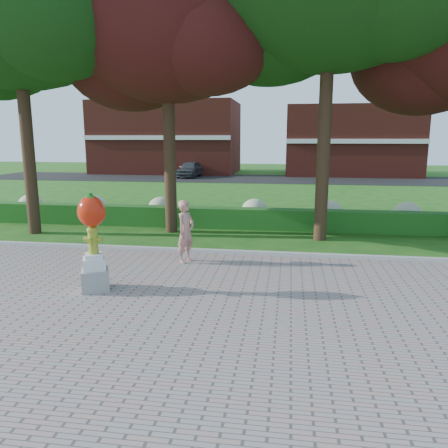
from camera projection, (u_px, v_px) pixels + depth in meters
The scene contains 13 objects.
ground at pixel (186, 286), 10.50m from camera, with size 100.00×100.00×0.00m, color #1A4F13.
walkway at pixel (124, 372), 6.62m from camera, with size 40.00×14.00×0.04m, color gray.
curb at pixel (209, 252), 13.40m from camera, with size 40.00×0.18×0.15m, color #ADADA5.
lawn_hedge at pixel (227, 218), 17.21m from camera, with size 24.00×0.70×0.80m, color #154614.
hydrangea_row at pixel (244, 210), 18.07m from camera, with size 20.10×1.10×0.99m.
street at pixel (262, 179), 37.66m from camera, with size 50.00×8.00×0.02m, color black.
building_left at pixel (168, 138), 44.26m from camera, with size 14.00×8.00×7.00m, color maroon.
building_right at pixel (350, 141), 41.68m from camera, with size 12.00×8.00×6.40m, color maroon.
tree_far_left at pixel (14, 5), 14.93m from camera, with size 9.00×7.68×11.66m.
tree_mid_left at pixel (164, 28), 15.28m from camera, with size 8.25×7.04×10.69m.
hydrant_sculpture at pixel (93, 240), 9.93m from camera, with size 0.81×0.81×2.26m.
woman at pixel (186, 231), 12.25m from camera, with size 0.65×0.42×1.77m, color tan.
parked_car at pixel (190, 169), 39.14m from camera, with size 1.70×4.21×1.44m, color #464A4F.
Camera 1 is at (2.40, -9.76, 3.52)m, focal length 35.00 mm.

